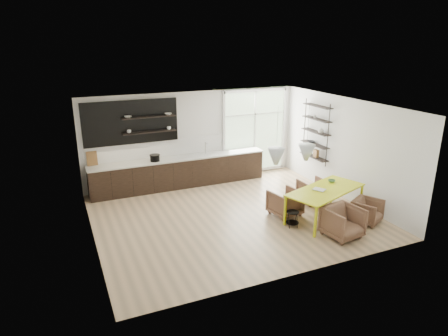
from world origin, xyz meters
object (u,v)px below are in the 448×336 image
at_px(armchair_back_right, 313,191).
at_px(armchair_front_left, 343,222).
at_px(armchair_front_right, 367,211).
at_px(armchair_back_left, 285,203).
at_px(dining_table, 326,191).
at_px(wire_stool, 293,217).

height_order(armchair_back_right, armchair_front_left, armchair_front_left).
distance_m(armchair_front_left, armchair_front_right, 1.14).
relative_size(armchair_back_left, armchair_back_right, 1.04).
relative_size(dining_table, wire_stool, 5.94).
bearing_deg(armchair_front_right, wire_stool, 137.06).
height_order(dining_table, armchair_back_right, dining_table).
xyz_separation_m(dining_table, wire_stool, (-1.02, -0.10, -0.49)).
bearing_deg(dining_table, armchair_back_right, 50.23).
bearing_deg(armchair_front_left, armchair_back_left, 101.78).
bearing_deg(wire_stool, dining_table, 5.37).
bearing_deg(armchair_back_left, wire_stool, 64.12).
relative_size(armchair_back_right, armchair_front_right, 1.08).
distance_m(dining_table, armchair_back_right, 1.18).
xyz_separation_m(armchair_back_left, wire_stool, (-0.20, -0.69, -0.08)).
xyz_separation_m(armchair_front_left, wire_stool, (-0.79, 0.90, -0.11)).
relative_size(armchair_back_right, armchair_front_left, 0.89).
bearing_deg(armchair_back_left, dining_table, 134.35).
bearing_deg(armchair_back_right, armchair_front_right, 105.53).
distance_m(armchair_front_right, wire_stool, 1.94).
bearing_deg(armchair_back_right, dining_table, 69.50).
relative_size(dining_table, armchair_front_left, 2.96).
height_order(armchair_front_left, wire_stool, armchair_front_left).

